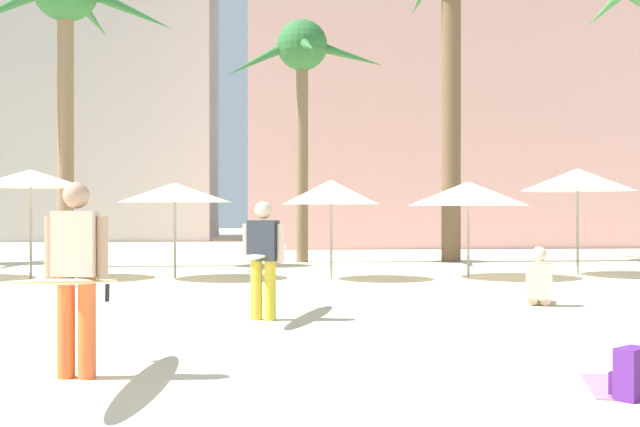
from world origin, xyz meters
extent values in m
plane|color=beige|center=(0.00, 0.00, 0.00)|extent=(120.00, 120.00, 0.00)
cube|color=beige|center=(6.53, 30.79, 7.30)|extent=(17.35, 10.15, 14.60)
cylinder|color=brown|center=(-0.54, 18.46, 3.11)|extent=(0.34, 0.34, 6.23)
sphere|color=#2D6B33|center=(-0.54, 18.46, 6.23)|extent=(1.46, 1.46, 1.46)
cone|color=#2D6B33|center=(0.83, 18.58, 5.97)|extent=(2.12, 0.51, 0.83)
cone|color=#2D6B33|center=(-0.44, 19.77, 5.81)|extent=(0.46, 2.05, 1.14)
cone|color=#2D6B33|center=(-1.81, 18.25, 5.75)|extent=(2.02, 0.64, 1.25)
cone|color=#2D6B33|center=(-0.45, 17.09, 5.95)|extent=(0.45, 2.11, 0.86)
cylinder|color=#896B4C|center=(-6.88, 17.04, 3.68)|extent=(0.43, 0.43, 7.35)
cone|color=#2D6B33|center=(-5.26, 17.05, 6.84)|extent=(2.54, 0.40, 1.38)
cone|color=#2D6B33|center=(-6.56, 18.70, 7.03)|extent=(0.87, 2.63, 1.02)
cone|color=#2D6B33|center=(-8.48, 16.94, 6.78)|extent=(2.51, 0.53, 1.50)
cylinder|color=brown|center=(3.78, 18.36, 4.63)|extent=(0.55, 0.55, 9.25)
cone|color=#428447|center=(8.85, 18.96, 7.75)|extent=(1.37, 2.20, 1.49)
cylinder|color=gray|center=(2.85, 12.72, 1.07)|extent=(0.06, 0.06, 2.14)
cone|color=white|center=(2.85, 12.72, 1.87)|extent=(2.67, 2.67, 0.54)
cylinder|color=gray|center=(-6.81, 13.22, 1.20)|extent=(0.06, 0.06, 2.40)
cone|color=white|center=(-6.81, 13.22, 2.20)|extent=(2.47, 2.47, 0.39)
cylinder|color=gray|center=(-3.65, 12.97, 1.05)|extent=(0.06, 0.06, 2.11)
cone|color=beige|center=(-3.65, 12.97, 1.89)|extent=(2.48, 2.48, 0.43)
cylinder|color=gray|center=(5.51, 13.13, 1.23)|extent=(0.06, 0.06, 2.46)
cone|color=white|center=(5.51, 13.13, 2.20)|extent=(2.60, 2.60, 0.52)
cylinder|color=gray|center=(-0.24, 12.55, 1.08)|extent=(0.06, 0.06, 2.17)
cone|color=beige|center=(-0.24, 12.55, 1.90)|extent=(2.13, 2.13, 0.54)
cube|color=#4E2076|center=(1.13, 0.77, 0.21)|extent=(0.35, 0.33, 0.42)
cube|color=#3E195E|center=(1.05, 0.86, 0.13)|extent=(0.20, 0.18, 0.18)
cylinder|color=gold|center=(-1.69, 5.83, 0.41)|extent=(0.21, 0.21, 0.82)
cylinder|color=gold|center=(-1.87, 5.90, 0.41)|extent=(0.21, 0.21, 0.82)
cube|color=#333842|center=(-1.78, 5.86, 1.10)|extent=(0.45, 0.35, 0.56)
sphere|color=beige|center=(-1.78, 5.86, 1.52)|extent=(0.31, 0.31, 0.24)
cylinder|color=beige|center=(-1.55, 5.77, 1.06)|extent=(0.13, 0.13, 0.53)
cylinder|color=beige|center=(-2.01, 5.96, 1.06)|extent=(0.13, 0.13, 0.53)
ellipsoid|color=white|center=(-1.78, 6.16, 0.90)|extent=(0.99, 2.72, 0.16)
ellipsoid|color=#AF8A2A|center=(-1.78, 6.16, 0.90)|extent=(1.02, 2.73, 0.13)
cube|color=black|center=(-1.50, 7.22, 0.83)|extent=(0.04, 0.11, 0.18)
cylinder|color=orange|center=(-3.41, 1.97, 0.46)|extent=(0.19, 0.19, 0.92)
cylinder|color=orange|center=(-3.60, 2.01, 0.46)|extent=(0.19, 0.19, 0.92)
cube|color=beige|center=(-3.51, 1.99, 1.22)|extent=(0.44, 0.31, 0.59)
sphere|color=tan|center=(-3.51, 1.99, 1.66)|extent=(0.29, 0.29, 0.24)
cylinder|color=tan|center=(-3.26, 1.93, 1.18)|extent=(0.12, 0.12, 0.56)
cylinder|color=tan|center=(-3.75, 2.04, 1.18)|extent=(0.12, 0.12, 0.56)
ellipsoid|color=beige|center=(-3.51, 1.69, 0.90)|extent=(0.68, 2.88, 0.28)
ellipsoid|color=#B8912B|center=(-3.51, 1.69, 0.90)|extent=(0.70, 2.89, 0.25)
cube|color=black|center=(-3.37, 2.81, 0.69)|extent=(0.03, 0.12, 0.19)
cylinder|color=beige|center=(2.62, 7.62, 0.08)|extent=(0.43, 0.79, 0.16)
cylinder|color=beige|center=(2.81, 7.55, 0.08)|extent=(0.43, 0.79, 0.16)
cube|color=beige|center=(2.57, 7.22, 0.40)|extent=(0.45, 0.35, 0.56)
sphere|color=beige|center=(2.57, 7.22, 0.82)|extent=(0.31, 0.31, 0.24)
camera|label=1|loc=(-1.90, -5.81, 1.54)|focal=47.58mm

